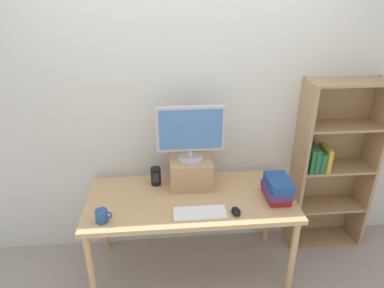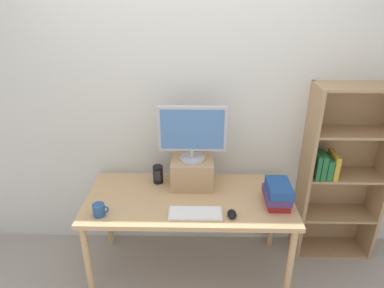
{
  "view_description": "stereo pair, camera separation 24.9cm",
  "coord_description": "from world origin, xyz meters",
  "px_view_note": "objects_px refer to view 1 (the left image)",
  "views": [
    {
      "loc": [
        -0.19,
        -2.18,
        2.17
      ],
      "look_at": [
        0.02,
        0.08,
        1.12
      ],
      "focal_mm": 32.0,
      "sensor_mm": 36.0,
      "label": 1
    },
    {
      "loc": [
        0.06,
        -2.18,
        2.17
      ],
      "look_at": [
        0.02,
        0.08,
        1.12
      ],
      "focal_mm": 32.0,
      "sensor_mm": 36.0,
      "label": 2
    }
  ],
  "objects_px": {
    "coffee_mug": "(102,216)",
    "book_stack": "(277,189)",
    "computer_mouse": "(236,211)",
    "desk": "(190,205)",
    "computer_monitor": "(191,132)",
    "riser_box": "(191,172)",
    "keyboard": "(200,213)",
    "desk_speaker": "(156,176)",
    "bookshelf_unit": "(331,165)"
  },
  "relations": [
    {
      "from": "computer_monitor",
      "to": "keyboard",
      "type": "bearing_deg",
      "value": -85.91
    },
    {
      "from": "computer_mouse",
      "to": "book_stack",
      "type": "bearing_deg",
      "value": 24.48
    },
    {
      "from": "computer_mouse",
      "to": "coffee_mug",
      "type": "height_order",
      "value": "coffee_mug"
    },
    {
      "from": "coffee_mug",
      "to": "desk_speaker",
      "type": "relative_size",
      "value": 0.77
    },
    {
      "from": "riser_box",
      "to": "book_stack",
      "type": "relative_size",
      "value": 1.18
    },
    {
      "from": "computer_monitor",
      "to": "keyboard",
      "type": "xyz_separation_m",
      "value": [
        0.03,
        -0.41,
        -0.45
      ]
    },
    {
      "from": "book_stack",
      "to": "computer_monitor",
      "type": "bearing_deg",
      "value": 157.54
    },
    {
      "from": "bookshelf_unit",
      "to": "keyboard",
      "type": "distance_m",
      "value": 1.29
    },
    {
      "from": "computer_monitor",
      "to": "computer_mouse",
      "type": "relative_size",
      "value": 4.95
    },
    {
      "from": "computer_monitor",
      "to": "computer_mouse",
      "type": "xyz_separation_m",
      "value": [
        0.28,
        -0.41,
        -0.44
      ]
    },
    {
      "from": "desk",
      "to": "keyboard",
      "type": "xyz_separation_m",
      "value": [
        0.05,
        -0.22,
        0.08
      ]
    },
    {
      "from": "bookshelf_unit",
      "to": "book_stack",
      "type": "xyz_separation_m",
      "value": [
        -0.59,
        -0.36,
        0.03
      ]
    },
    {
      "from": "riser_box",
      "to": "desk_speaker",
      "type": "distance_m",
      "value": 0.28
    },
    {
      "from": "bookshelf_unit",
      "to": "riser_box",
      "type": "distance_m",
      "value": 1.22
    },
    {
      "from": "desk",
      "to": "computer_monitor",
      "type": "height_order",
      "value": "computer_monitor"
    },
    {
      "from": "desk",
      "to": "computer_monitor",
      "type": "distance_m",
      "value": 0.56
    },
    {
      "from": "computer_monitor",
      "to": "book_stack",
      "type": "height_order",
      "value": "computer_monitor"
    },
    {
      "from": "desk",
      "to": "book_stack",
      "type": "relative_size",
      "value": 5.6
    },
    {
      "from": "keyboard",
      "to": "desk_speaker",
      "type": "xyz_separation_m",
      "value": [
        -0.31,
        0.44,
        0.06
      ]
    },
    {
      "from": "coffee_mug",
      "to": "desk_speaker",
      "type": "xyz_separation_m",
      "value": [
        0.36,
        0.45,
        0.03
      ]
    },
    {
      "from": "desk",
      "to": "computer_mouse",
      "type": "xyz_separation_m",
      "value": [
        0.3,
        -0.23,
        0.09
      ]
    },
    {
      "from": "computer_mouse",
      "to": "computer_monitor",
      "type": "bearing_deg",
      "value": 124.43
    },
    {
      "from": "keyboard",
      "to": "computer_monitor",
      "type": "bearing_deg",
      "value": 94.09
    },
    {
      "from": "riser_box",
      "to": "computer_mouse",
      "type": "bearing_deg",
      "value": -55.66
    },
    {
      "from": "bookshelf_unit",
      "to": "computer_mouse",
      "type": "distance_m",
      "value": 1.06
    },
    {
      "from": "coffee_mug",
      "to": "desk_speaker",
      "type": "height_order",
      "value": "desk_speaker"
    },
    {
      "from": "riser_box",
      "to": "book_stack",
      "type": "bearing_deg",
      "value": -22.57
    },
    {
      "from": "book_stack",
      "to": "desk_speaker",
      "type": "relative_size",
      "value": 1.89
    },
    {
      "from": "bookshelf_unit",
      "to": "coffee_mug",
      "type": "bearing_deg",
      "value": -164.33
    },
    {
      "from": "riser_box",
      "to": "computer_mouse",
      "type": "height_order",
      "value": "riser_box"
    },
    {
      "from": "computer_monitor",
      "to": "desk_speaker",
      "type": "xyz_separation_m",
      "value": [
        -0.28,
        0.03,
        -0.39
      ]
    },
    {
      "from": "computer_monitor",
      "to": "computer_mouse",
      "type": "distance_m",
      "value": 0.67
    },
    {
      "from": "bookshelf_unit",
      "to": "riser_box",
      "type": "xyz_separation_m",
      "value": [
        -1.21,
        -0.1,
        0.05
      ]
    },
    {
      "from": "bookshelf_unit",
      "to": "computer_mouse",
      "type": "bearing_deg",
      "value": -151.08
    },
    {
      "from": "coffee_mug",
      "to": "bookshelf_unit",
      "type": "bearing_deg",
      "value": 15.67
    },
    {
      "from": "riser_box",
      "to": "bookshelf_unit",
      "type": "bearing_deg",
      "value": 4.64
    },
    {
      "from": "keyboard",
      "to": "riser_box",
      "type": "bearing_deg",
      "value": 94.08
    },
    {
      "from": "desk_speaker",
      "to": "computer_monitor",
      "type": "bearing_deg",
      "value": -6.3
    },
    {
      "from": "book_stack",
      "to": "coffee_mug",
      "type": "relative_size",
      "value": 2.45
    },
    {
      "from": "coffee_mug",
      "to": "book_stack",
      "type": "bearing_deg",
      "value": 7.29
    },
    {
      "from": "desk",
      "to": "coffee_mug",
      "type": "distance_m",
      "value": 0.67
    },
    {
      "from": "riser_box",
      "to": "coffee_mug",
      "type": "xyz_separation_m",
      "value": [
        -0.64,
        -0.42,
        -0.07
      ]
    },
    {
      "from": "keyboard",
      "to": "bookshelf_unit",
      "type": "bearing_deg",
      "value": 23.08
    },
    {
      "from": "computer_mouse",
      "to": "desk",
      "type": "bearing_deg",
      "value": 143.24
    },
    {
      "from": "bookshelf_unit",
      "to": "riser_box",
      "type": "relative_size",
      "value": 4.59
    },
    {
      "from": "desk",
      "to": "coffee_mug",
      "type": "relative_size",
      "value": 13.71
    },
    {
      "from": "riser_box",
      "to": "keyboard",
      "type": "distance_m",
      "value": 0.42
    },
    {
      "from": "computer_mouse",
      "to": "bookshelf_unit",
      "type": "bearing_deg",
      "value": 28.92
    },
    {
      "from": "computer_monitor",
      "to": "coffee_mug",
      "type": "distance_m",
      "value": 0.87
    },
    {
      "from": "riser_box",
      "to": "keyboard",
      "type": "relative_size",
      "value": 0.88
    }
  ]
}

